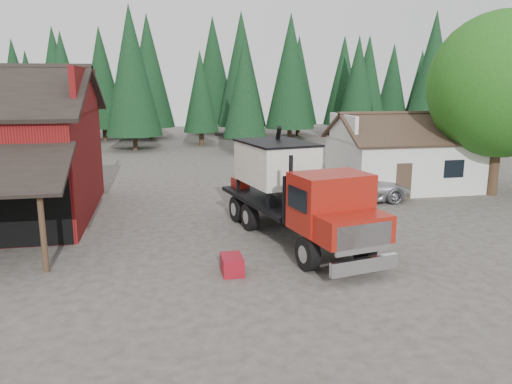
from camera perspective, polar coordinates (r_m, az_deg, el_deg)
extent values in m
plane|color=#403B32|center=(16.34, -4.48, -10.39)|extent=(120.00, 120.00, 0.00)
cube|color=maroon|center=(25.22, -18.98, 11.01)|extent=(0.25, 7.00, 2.00)
cylinder|color=#382619|center=(18.22, -23.17, -4.29)|extent=(0.20, 0.20, 2.80)
cube|color=silver|center=(31.93, 16.52, 3.20)|extent=(8.00, 6.00, 3.00)
cube|color=#38281E|center=(30.35, 18.07, 6.93)|extent=(8.60, 3.42, 1.80)
cube|color=#38281E|center=(33.00, 15.57, 7.48)|extent=(8.60, 3.42, 1.80)
cube|color=silver|center=(30.03, 9.93, 7.30)|extent=(0.20, 4.20, 1.50)
cube|color=silver|center=(33.70, 22.86, 7.06)|extent=(0.20, 4.20, 1.50)
cube|color=#38281E|center=(28.69, 16.53, 1.19)|extent=(0.90, 0.06, 2.00)
cube|color=black|center=(30.08, 21.69, 2.48)|extent=(1.20, 0.06, 1.00)
cylinder|color=#382619|center=(31.50, 25.52, 2.56)|extent=(0.60, 0.60, 3.20)
sphere|color=#1E5914|center=(31.15, 26.31, 10.92)|extent=(8.00, 8.00, 8.00)
sphere|color=#1E5914|center=(31.13, 23.43, 8.96)|extent=(4.40, 4.40, 4.40)
cylinder|color=#382619|center=(45.95, -1.27, 5.49)|extent=(0.44, 0.44, 1.60)
cone|color=black|center=(45.62, -1.30, 11.86)|extent=(3.96, 3.96, 9.00)
cylinder|color=#382619|center=(47.61, 19.02, 5.06)|extent=(0.44, 0.44, 1.60)
cone|color=black|center=(47.30, 19.55, 12.40)|extent=(4.84, 4.84, 11.00)
cylinder|color=#382619|center=(49.35, -13.65, 5.62)|extent=(0.44, 0.44, 1.60)
cone|color=black|center=(49.06, -14.05, 13.29)|extent=(5.28, 5.28, 12.00)
cylinder|color=black|center=(17.26, 5.93, -7.03)|extent=(0.62, 1.25, 1.19)
cylinder|color=black|center=(18.42, 12.18, -5.99)|extent=(0.62, 1.25, 1.19)
cylinder|color=black|center=(21.74, -0.71, -2.86)|extent=(0.62, 1.25, 1.19)
cylinder|color=black|center=(22.68, 4.62, -2.26)|extent=(0.62, 1.25, 1.19)
cylinder|color=black|center=(23.11, -2.14, -1.95)|extent=(0.62, 1.25, 1.19)
cylinder|color=black|center=(23.99, 2.94, -1.42)|extent=(0.62, 1.25, 1.19)
cube|color=black|center=(20.57, 4.07, -2.53)|extent=(3.14, 9.37, 0.43)
cube|color=silver|center=(16.50, 12.29, -8.18)|extent=(2.48, 0.72, 0.49)
cube|color=silver|center=(16.31, 12.21, -5.21)|extent=(2.04, 0.54, 0.98)
cube|color=maroon|center=(16.77, 10.96, -4.08)|extent=(2.68, 1.89, 0.92)
cube|color=maroon|center=(17.76, 8.51, -1.07)|extent=(2.93, 2.35, 2.01)
cube|color=black|center=(16.97, 10.07, -0.62)|extent=(2.24, 0.57, 0.98)
cylinder|color=black|center=(17.94, 3.98, 1.13)|extent=(0.18, 0.18, 1.95)
cube|color=black|center=(18.68, 6.77, -0.52)|extent=(2.63, 0.69, 1.74)
cube|color=black|center=(21.82, 2.27, -0.85)|extent=(4.03, 6.73, 0.17)
cube|color=silver|center=(21.51, 2.31, 3.32)|extent=(3.19, 4.03, 1.74)
cone|color=silver|center=(21.71, 2.28, 0.49)|extent=(2.84, 2.84, 0.76)
cube|color=black|center=(21.39, 2.33, 5.67)|extent=(3.32, 4.15, 0.09)
cylinder|color=black|center=(23.16, 2.15, 3.70)|extent=(0.31, 2.41, 3.31)
cube|color=maroon|center=(23.84, -1.81, 1.04)|extent=(0.82, 0.99, 0.49)
cylinder|color=silver|center=(19.32, 10.46, -4.03)|extent=(0.82, 1.19, 0.61)
imported|color=#B8B9C1|center=(27.66, 11.69, 0.55)|extent=(5.50, 2.57, 1.52)
cube|color=maroon|center=(17.04, -2.76, -8.30)|extent=(0.70, 1.10, 0.60)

